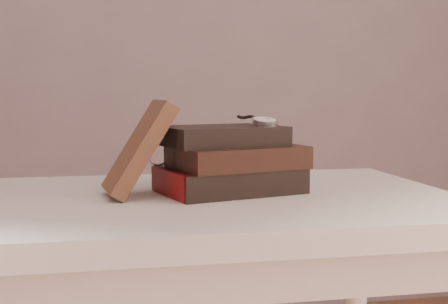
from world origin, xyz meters
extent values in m
cube|color=silver|center=(0.00, 0.35, 0.73)|extent=(1.00, 0.60, 0.04)
cube|color=white|center=(0.00, 0.35, 0.67)|extent=(0.88, 0.49, 0.08)
cube|color=black|center=(0.09, 0.38, 0.77)|extent=(0.28, 0.23, 0.05)
cube|color=beige|center=(0.10, 0.38, 0.77)|extent=(0.27, 0.21, 0.04)
cube|color=gold|center=(-0.03, 0.37, 0.77)|extent=(0.01, 0.01, 0.05)
cube|color=maroon|center=(-0.02, 0.35, 0.77)|extent=(0.05, 0.15, 0.05)
cube|color=black|center=(0.11, 0.37, 0.82)|extent=(0.26, 0.21, 0.04)
cube|color=beige|center=(0.11, 0.37, 0.82)|extent=(0.25, 0.20, 0.03)
cube|color=gold|center=(-0.01, 0.37, 0.82)|extent=(0.01, 0.01, 0.04)
cube|color=black|center=(0.08, 0.38, 0.85)|extent=(0.25, 0.20, 0.04)
cube|color=beige|center=(0.09, 0.39, 0.85)|extent=(0.24, 0.19, 0.03)
cube|color=gold|center=(-0.02, 0.38, 0.85)|extent=(0.01, 0.01, 0.04)
cube|color=#422619|center=(-0.07, 0.36, 0.84)|extent=(0.14, 0.13, 0.17)
cylinder|color=silver|center=(0.16, 0.38, 0.88)|extent=(0.06, 0.06, 0.02)
cylinder|color=white|center=(0.16, 0.38, 0.88)|extent=(0.05, 0.05, 0.01)
torus|color=silver|center=(0.16, 0.38, 0.88)|extent=(0.06, 0.06, 0.01)
cylinder|color=silver|center=(0.16, 0.41, 0.88)|extent=(0.01, 0.01, 0.01)
cube|color=black|center=(0.16, 0.39, 0.89)|extent=(0.00, 0.01, 0.00)
cube|color=black|center=(0.17, 0.38, 0.89)|extent=(0.01, 0.00, 0.00)
sphere|color=black|center=(0.16, 0.42, 0.89)|extent=(0.01, 0.01, 0.01)
sphere|color=black|center=(0.15, 0.43, 0.89)|extent=(0.01, 0.01, 0.01)
sphere|color=black|center=(0.15, 0.44, 0.89)|extent=(0.01, 0.01, 0.01)
sphere|color=black|center=(0.15, 0.45, 0.89)|extent=(0.01, 0.01, 0.01)
sphere|color=black|center=(0.15, 0.46, 0.89)|extent=(0.01, 0.01, 0.01)
sphere|color=black|center=(0.15, 0.47, 0.88)|extent=(0.01, 0.01, 0.01)
sphere|color=black|center=(0.14, 0.48, 0.88)|extent=(0.01, 0.01, 0.01)
sphere|color=black|center=(0.14, 0.49, 0.88)|extent=(0.01, 0.01, 0.01)
sphere|color=black|center=(0.14, 0.50, 0.88)|extent=(0.01, 0.01, 0.01)
torus|color=silver|center=(-0.03, 0.42, 0.82)|extent=(0.05, 0.03, 0.05)
torus|color=silver|center=(0.02, 0.44, 0.82)|extent=(0.05, 0.03, 0.05)
cylinder|color=silver|center=(-0.01, 0.43, 0.82)|extent=(0.01, 0.01, 0.00)
cylinder|color=silver|center=(-0.07, 0.47, 0.81)|extent=(0.03, 0.11, 0.03)
cylinder|color=silver|center=(0.02, 0.50, 0.81)|extent=(0.03, 0.11, 0.03)
camera|label=1|loc=(-0.14, -0.73, 0.94)|focal=49.11mm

